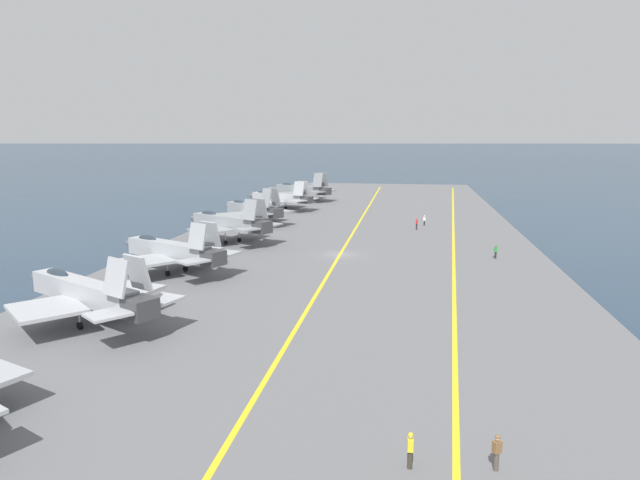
{
  "coord_description": "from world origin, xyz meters",
  "views": [
    {
      "loc": [
        -69.81,
        -8.47,
        15.28
      ],
      "look_at": [
        -3.76,
        1.96,
        2.9
      ],
      "focal_mm": 32.0,
      "sensor_mm": 36.0,
      "label": 1
    }
  ],
  "objects_px": {
    "parked_jet_second": "(86,292)",
    "crew_yellow_vest": "(410,449)",
    "parked_jet_fourth": "(227,223)",
    "crew_white_vest": "(424,220)",
    "parked_jet_third": "(171,250)",
    "crew_green_vest": "(496,251)",
    "parked_jet_seventh": "(301,190)",
    "parked_jet_sixth": "(279,198)",
    "parked_jet_fifth": "(252,209)",
    "crew_red_vest": "(417,224)",
    "crew_brown_vest": "(497,451)"
  },
  "relations": [
    {
      "from": "parked_jet_second",
      "to": "crew_green_vest",
      "type": "distance_m",
      "value": 46.89
    },
    {
      "from": "parked_jet_fourth",
      "to": "crew_red_vest",
      "type": "height_order",
      "value": "parked_jet_fourth"
    },
    {
      "from": "crew_white_vest",
      "to": "crew_red_vest",
      "type": "xyz_separation_m",
      "value": [
        -4.63,
        1.32,
        0.08
      ]
    },
    {
      "from": "parked_jet_seventh",
      "to": "crew_yellow_vest",
      "type": "xyz_separation_m",
      "value": [
        -104.55,
        -25.14,
        -1.51
      ]
    },
    {
      "from": "crew_brown_vest",
      "to": "crew_green_vest",
      "type": "bearing_deg",
      "value": -7.86
    },
    {
      "from": "parked_jet_second",
      "to": "crew_yellow_vest",
      "type": "bearing_deg",
      "value": -122.74
    },
    {
      "from": "parked_jet_fourth",
      "to": "crew_yellow_vest",
      "type": "bearing_deg",
      "value": -153.86
    },
    {
      "from": "crew_yellow_vest",
      "to": "parked_jet_fifth",
      "type": "bearing_deg",
      "value": 21.22
    },
    {
      "from": "parked_jet_sixth",
      "to": "parked_jet_seventh",
      "type": "distance_m",
      "value": 17.06
    },
    {
      "from": "parked_jet_fifth",
      "to": "crew_white_vest",
      "type": "distance_m",
      "value": 29.04
    },
    {
      "from": "crew_yellow_vest",
      "to": "crew_white_vest",
      "type": "relative_size",
      "value": 1.04
    },
    {
      "from": "crew_brown_vest",
      "to": "parked_jet_third",
      "type": "bearing_deg",
      "value": 41.92
    },
    {
      "from": "parked_jet_third",
      "to": "parked_jet_seventh",
      "type": "bearing_deg",
      "value": -0.6
    },
    {
      "from": "parked_jet_third",
      "to": "parked_jet_sixth",
      "type": "bearing_deg",
      "value": 0.32
    },
    {
      "from": "parked_jet_second",
      "to": "parked_jet_fifth",
      "type": "relative_size",
      "value": 1.16
    },
    {
      "from": "parked_jet_fourth",
      "to": "crew_red_vest",
      "type": "bearing_deg",
      "value": -59.9
    },
    {
      "from": "parked_jet_second",
      "to": "parked_jet_fourth",
      "type": "bearing_deg",
      "value": -0.39
    },
    {
      "from": "parked_jet_fourth",
      "to": "crew_red_vest",
      "type": "relative_size",
      "value": 8.51
    },
    {
      "from": "parked_jet_fourth",
      "to": "crew_white_vest",
      "type": "height_order",
      "value": "parked_jet_fourth"
    },
    {
      "from": "parked_jet_fifth",
      "to": "parked_jet_second",
      "type": "bearing_deg",
      "value": -178.8
    },
    {
      "from": "parked_jet_second",
      "to": "parked_jet_sixth",
      "type": "xyz_separation_m",
      "value": [
        71.08,
        0.61,
        -0.19
      ]
    },
    {
      "from": "parked_jet_fifth",
      "to": "parked_jet_sixth",
      "type": "bearing_deg",
      "value": -1.45
    },
    {
      "from": "parked_jet_second",
      "to": "crew_green_vest",
      "type": "height_order",
      "value": "parked_jet_second"
    },
    {
      "from": "parked_jet_second",
      "to": "crew_white_vest",
      "type": "relative_size",
      "value": 9.89
    },
    {
      "from": "crew_yellow_vest",
      "to": "crew_green_vest",
      "type": "relative_size",
      "value": 1.02
    },
    {
      "from": "parked_jet_second",
      "to": "parked_jet_seventh",
      "type": "distance_m",
      "value": 88.1
    },
    {
      "from": "parked_jet_fifth",
      "to": "crew_red_vest",
      "type": "distance_m",
      "value": 27.65
    },
    {
      "from": "parked_jet_third",
      "to": "crew_green_vest",
      "type": "distance_m",
      "value": 38.46
    },
    {
      "from": "parked_jet_fourth",
      "to": "parked_jet_fifth",
      "type": "distance_m",
      "value": 17.13
    },
    {
      "from": "parked_jet_third",
      "to": "crew_white_vest",
      "type": "height_order",
      "value": "parked_jet_third"
    },
    {
      "from": "parked_jet_third",
      "to": "crew_yellow_vest",
      "type": "xyz_separation_m",
      "value": [
        -33.54,
        -25.88,
        -1.53
      ]
    },
    {
      "from": "parked_jet_fourth",
      "to": "crew_white_vest",
      "type": "xyz_separation_m",
      "value": [
        19.83,
        -27.53,
        -1.89
      ]
    },
    {
      "from": "parked_jet_fifth",
      "to": "parked_jet_seventh",
      "type": "relative_size",
      "value": 0.87
    },
    {
      "from": "crew_red_vest",
      "to": "parked_jet_third",
      "type": "bearing_deg",
      "value": 141.18
    },
    {
      "from": "parked_jet_third",
      "to": "parked_jet_fifth",
      "type": "height_order",
      "value": "parked_jet_fifth"
    },
    {
      "from": "crew_yellow_vest",
      "to": "crew_red_vest",
      "type": "relative_size",
      "value": 0.96
    },
    {
      "from": "parked_jet_seventh",
      "to": "crew_green_vest",
      "type": "distance_m",
      "value": 67.83
    },
    {
      "from": "parked_jet_seventh",
      "to": "parked_jet_fourth",
      "type": "bearing_deg",
      "value": 179.79
    },
    {
      "from": "parked_jet_fourth",
      "to": "crew_white_vest",
      "type": "relative_size",
      "value": 9.19
    },
    {
      "from": "parked_jet_third",
      "to": "crew_yellow_vest",
      "type": "relative_size",
      "value": 8.92
    },
    {
      "from": "parked_jet_sixth",
      "to": "parked_jet_seventh",
      "type": "xyz_separation_m",
      "value": [
        17.03,
        -1.05,
        0.08
      ]
    },
    {
      "from": "parked_jet_third",
      "to": "crew_red_vest",
      "type": "bearing_deg",
      "value": -38.82
    },
    {
      "from": "parked_jet_seventh",
      "to": "parked_jet_third",
      "type": "bearing_deg",
      "value": 179.4
    },
    {
      "from": "parked_jet_second",
      "to": "parked_jet_sixth",
      "type": "relative_size",
      "value": 1.03
    },
    {
      "from": "parked_jet_third",
      "to": "crew_yellow_vest",
      "type": "height_order",
      "value": "parked_jet_third"
    },
    {
      "from": "parked_jet_fourth",
      "to": "crew_white_vest",
      "type": "distance_m",
      "value": 33.98
    },
    {
      "from": "parked_jet_fifth",
      "to": "parked_jet_sixth",
      "type": "distance_m",
      "value": 18.85
    },
    {
      "from": "parked_jet_second",
      "to": "parked_jet_fifth",
      "type": "distance_m",
      "value": 52.25
    },
    {
      "from": "parked_jet_sixth",
      "to": "crew_yellow_vest",
      "type": "distance_m",
      "value": 91.37
    },
    {
      "from": "parked_jet_third",
      "to": "parked_jet_sixth",
      "type": "height_order",
      "value": "parked_jet_third"
    }
  ]
}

